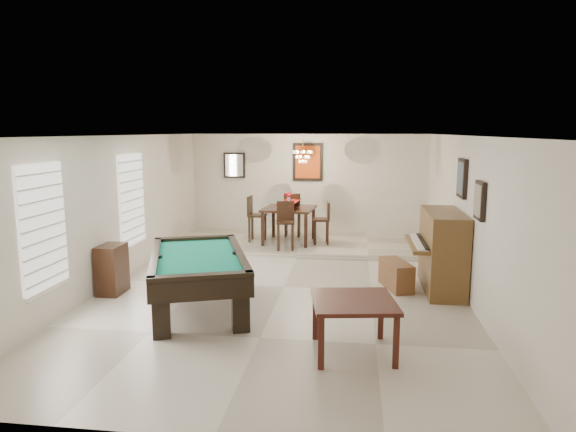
% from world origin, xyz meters
% --- Properties ---
extents(ground_plane, '(6.00, 9.00, 0.02)m').
position_xyz_m(ground_plane, '(0.00, 0.00, -0.01)').
color(ground_plane, beige).
extents(wall_back, '(6.00, 0.04, 2.60)m').
position_xyz_m(wall_back, '(0.00, 4.50, 1.30)').
color(wall_back, silver).
rests_on(wall_back, ground_plane).
extents(wall_front, '(6.00, 0.04, 2.60)m').
position_xyz_m(wall_front, '(0.00, -4.50, 1.30)').
color(wall_front, silver).
rests_on(wall_front, ground_plane).
extents(wall_left, '(0.04, 9.00, 2.60)m').
position_xyz_m(wall_left, '(-3.00, 0.00, 1.30)').
color(wall_left, silver).
rests_on(wall_left, ground_plane).
extents(wall_right, '(0.04, 9.00, 2.60)m').
position_xyz_m(wall_right, '(3.00, 0.00, 1.30)').
color(wall_right, silver).
rests_on(wall_right, ground_plane).
extents(ceiling, '(6.00, 9.00, 0.04)m').
position_xyz_m(ceiling, '(0.00, 0.00, 2.60)').
color(ceiling, white).
rests_on(ceiling, wall_back).
extents(dining_step, '(6.00, 2.50, 0.12)m').
position_xyz_m(dining_step, '(0.00, 3.25, 0.06)').
color(dining_step, beige).
rests_on(dining_step, ground_plane).
extents(window_left_front, '(0.06, 1.00, 1.70)m').
position_xyz_m(window_left_front, '(-2.97, -2.20, 1.40)').
color(window_left_front, white).
rests_on(window_left_front, wall_left).
extents(window_left_rear, '(0.06, 1.00, 1.70)m').
position_xyz_m(window_left_rear, '(-2.97, 0.60, 1.40)').
color(window_left_rear, white).
rests_on(window_left_rear, wall_left).
extents(pool_table, '(2.10, 2.80, 0.83)m').
position_xyz_m(pool_table, '(-1.12, -1.28, 0.41)').
color(pool_table, black).
rests_on(pool_table, ground_plane).
extents(square_table, '(1.11, 1.11, 0.67)m').
position_xyz_m(square_table, '(1.21, -2.54, 0.34)').
color(square_table, '#33130C').
rests_on(square_table, ground_plane).
extents(upright_piano, '(0.91, 1.62, 1.35)m').
position_xyz_m(upright_piano, '(2.53, 0.20, 0.67)').
color(upright_piano, brown).
rests_on(upright_piano, ground_plane).
extents(piano_bench, '(0.57, 0.91, 0.47)m').
position_xyz_m(piano_bench, '(1.93, 0.17, 0.24)').
color(piano_bench, brown).
rests_on(piano_bench, ground_plane).
extents(apothecary_chest, '(0.36, 0.55, 0.82)m').
position_xyz_m(apothecary_chest, '(-2.78, -0.71, 0.41)').
color(apothecary_chest, black).
rests_on(apothecary_chest, ground_plane).
extents(dining_table, '(1.23, 1.23, 0.93)m').
position_xyz_m(dining_table, '(-0.30, 3.05, 0.59)').
color(dining_table, black).
rests_on(dining_table, dining_step).
extents(flower_vase, '(0.16, 0.16, 0.24)m').
position_xyz_m(flower_vase, '(-0.30, 3.05, 1.18)').
color(flower_vase, '#AE0E1F').
rests_on(flower_vase, dining_table).
extents(dining_chair_south, '(0.43, 0.43, 1.04)m').
position_xyz_m(dining_chair_south, '(-0.28, 2.32, 0.64)').
color(dining_chair_south, black).
rests_on(dining_chair_south, dining_step).
extents(dining_chair_north, '(0.41, 0.41, 1.07)m').
position_xyz_m(dining_chair_north, '(-0.30, 3.78, 0.66)').
color(dining_chair_north, black).
rests_on(dining_chair_north, dining_step).
extents(dining_chair_west, '(0.40, 0.40, 1.06)m').
position_xyz_m(dining_chair_west, '(-1.04, 3.08, 0.65)').
color(dining_chair_west, black).
rests_on(dining_chair_west, dining_step).
extents(dining_chair_east, '(0.40, 0.40, 0.96)m').
position_xyz_m(dining_chair_east, '(0.45, 3.00, 0.60)').
color(dining_chair_east, black).
rests_on(dining_chair_east, dining_step).
extents(chandelier, '(0.44, 0.44, 0.60)m').
position_xyz_m(chandelier, '(0.00, 3.20, 2.20)').
color(chandelier, '#FFE5B2').
rests_on(chandelier, ceiling).
extents(back_painting, '(0.75, 0.06, 0.95)m').
position_xyz_m(back_painting, '(0.00, 4.46, 1.90)').
color(back_painting, '#D84C14').
rests_on(back_painting, wall_back).
extents(back_mirror, '(0.55, 0.06, 0.65)m').
position_xyz_m(back_mirror, '(-1.90, 4.46, 1.80)').
color(back_mirror, white).
rests_on(back_mirror, wall_back).
extents(right_picture_upper, '(0.06, 0.55, 0.65)m').
position_xyz_m(right_picture_upper, '(2.96, 0.30, 1.90)').
color(right_picture_upper, slate).
rests_on(right_picture_upper, wall_right).
extents(right_picture_lower, '(0.06, 0.45, 0.55)m').
position_xyz_m(right_picture_lower, '(2.96, -1.00, 1.70)').
color(right_picture_lower, gray).
rests_on(right_picture_lower, wall_right).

